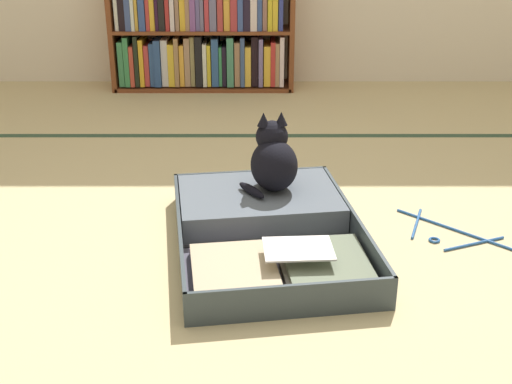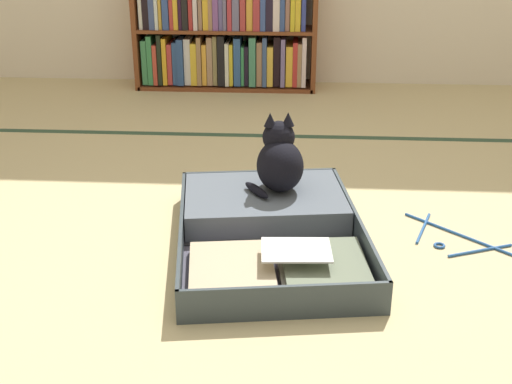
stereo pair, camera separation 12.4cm
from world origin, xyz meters
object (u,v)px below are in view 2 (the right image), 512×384
at_px(bookshelf, 224,32).
at_px(open_suitcase, 268,225).
at_px(clothes_hanger, 453,238).
at_px(black_cat, 279,161).

relative_size(bookshelf, open_suitcase, 1.18).
bearing_deg(open_suitcase, clothes_hanger, 1.90).
xyz_separation_m(bookshelf, open_suitcase, (0.38, -2.09, -0.31)).
distance_m(bookshelf, black_cat, 1.96).
distance_m(bookshelf, clothes_hanger, 2.34).
bearing_deg(black_cat, clothes_hanger, -14.52).
bearing_deg(clothes_hanger, bookshelf, 116.60).
relative_size(black_cat, clothes_hanger, 0.85).
xyz_separation_m(black_cat, clothes_hanger, (0.63, -0.16, -0.22)).
distance_m(open_suitcase, black_cat, 0.26).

